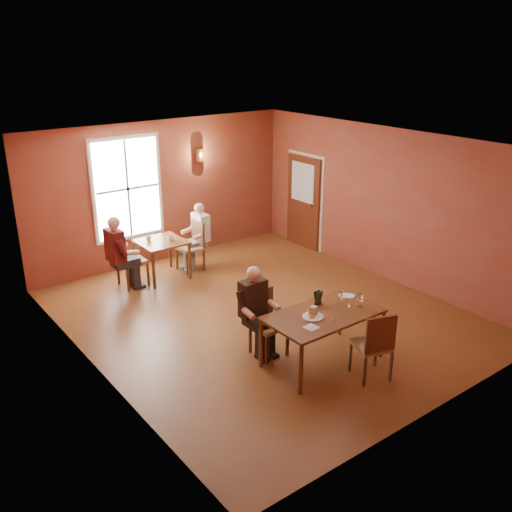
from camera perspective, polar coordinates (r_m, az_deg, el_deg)
ground at (r=10.05m, az=0.69°, el=-5.93°), size 6.00×7.00×0.01m
wall_back at (r=12.30m, az=-9.38°, el=6.35°), size 6.00×0.04×3.00m
wall_front at (r=7.23m, az=18.06°, el=-5.02°), size 6.00×0.04×3.00m
wall_left at (r=8.09m, az=-16.30°, el=-2.01°), size 0.04×7.00×3.00m
wall_right at (r=11.47m, az=12.70°, el=5.05°), size 0.04×7.00×3.00m
ceiling at (r=9.09m, az=0.78°, el=11.19°), size 6.00×7.00×0.04m
window at (r=11.87m, az=-12.74°, el=6.58°), size 1.36×0.10×1.96m
door at (r=13.09m, az=4.74°, el=5.40°), size 0.12×1.04×2.10m
wall_sconce at (r=12.50m, az=-5.66°, el=10.04°), size 0.16×0.16×0.28m
main_table at (r=8.57m, az=6.67°, el=-8.11°), size 1.71×0.96×0.80m
chair_diner_main at (r=8.65m, az=1.30°, el=-6.85°), size 0.45×0.45×1.01m
diner_main at (r=8.56m, az=1.43°, el=-5.95°), size 0.54×0.54×1.34m
chair_empty at (r=8.27m, az=11.48°, el=-8.60°), size 0.58×0.58×1.04m
plate_food at (r=8.24m, az=5.72°, el=-6.01°), size 0.34×0.34×0.04m
sandwich at (r=8.29m, az=5.77°, el=-5.53°), size 0.12×0.12×0.12m
goblet_a at (r=8.71m, az=8.45°, el=-4.06°), size 0.09×0.09×0.19m
goblet_b at (r=8.62m, az=10.33°, el=-4.35°), size 0.10×0.10×0.21m
goblet_c at (r=8.44m, az=9.07°, el=-4.94°), size 0.10×0.10×0.19m
menu_stand at (r=8.60m, az=6.23°, el=-4.18°), size 0.14×0.08×0.22m
knife at (r=8.21m, az=7.57°, el=-6.33°), size 0.21×0.02×0.00m
napkin at (r=7.97m, az=5.54°, el=-7.12°), size 0.19×0.19×0.01m
side_plate at (r=8.96m, az=9.24°, el=-3.96°), size 0.24×0.24×0.02m
second_table at (r=11.60m, az=-9.36°, el=-0.32°), size 0.88×0.88×0.78m
chair_diner_white at (r=11.85m, az=-6.64°, el=0.93°), size 0.45×0.45×1.03m
diner_white at (r=11.81m, az=-6.54°, el=1.64°), size 0.53×0.53×1.33m
chair_diner_maroon at (r=11.29m, az=-12.31°, el=-0.34°), size 0.47×0.47×1.07m
diner_maroon at (r=11.21m, az=-12.52°, el=0.49°), size 0.57×0.57×1.44m
cup_a at (r=11.45m, az=-8.51°, el=1.79°), size 0.17×0.17×0.10m
cup_b at (r=11.50m, az=-10.69°, el=1.76°), size 0.13×0.13×0.11m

